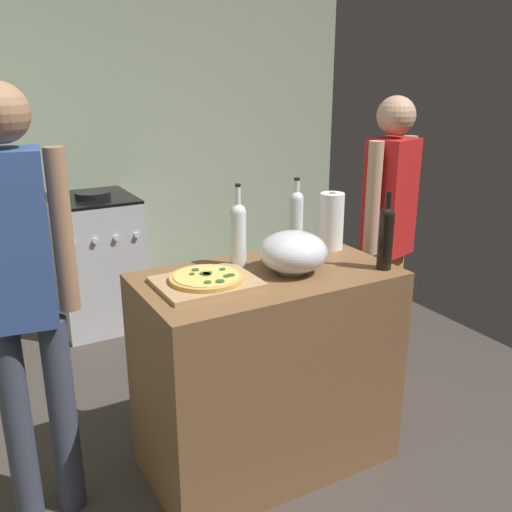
# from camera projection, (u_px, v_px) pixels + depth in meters

# --- Properties ---
(ground_plane) EXTENTS (4.38, 3.57, 0.02)m
(ground_plane) POSITION_uv_depth(u_px,v_px,m) (169.00, 393.00, 3.29)
(ground_plane) COLOR #3F3833
(kitchen_wall_rear) EXTENTS (4.38, 0.10, 2.60)m
(kitchen_wall_rear) POSITION_uv_depth(u_px,v_px,m) (84.00, 137.00, 4.15)
(kitchen_wall_rear) COLOR #99A889
(kitchen_wall_rear) RESTS_ON ground_plane
(counter) EXTENTS (1.11, 0.61, 0.94)m
(counter) POSITION_uv_depth(u_px,v_px,m) (267.00, 370.00, 2.59)
(counter) COLOR brown
(counter) RESTS_ON ground_plane
(cutting_board) EXTENTS (0.40, 0.32, 0.02)m
(cutting_board) POSITION_uv_depth(u_px,v_px,m) (206.00, 283.00, 2.31)
(cutting_board) COLOR tan
(cutting_board) RESTS_ON counter
(pizza) EXTENTS (0.30, 0.30, 0.03)m
(pizza) POSITION_uv_depth(u_px,v_px,m) (206.00, 278.00, 2.30)
(pizza) COLOR tan
(pizza) RESTS_ON cutting_board
(mixing_bowl) EXTENTS (0.30, 0.30, 0.18)m
(mixing_bowl) POSITION_uv_depth(u_px,v_px,m) (293.00, 252.00, 2.43)
(mixing_bowl) COLOR #B2B2B7
(mixing_bowl) RESTS_ON counter
(paper_towel_roll) EXTENTS (0.12, 0.12, 0.28)m
(paper_towel_roll) POSITION_uv_depth(u_px,v_px,m) (332.00, 221.00, 2.74)
(paper_towel_roll) COLOR white
(paper_towel_roll) RESTS_ON counter
(wine_bottle_clear) EXTENTS (0.07, 0.07, 0.35)m
(wine_bottle_clear) POSITION_uv_depth(u_px,v_px,m) (296.00, 218.00, 2.72)
(wine_bottle_clear) COLOR silver
(wine_bottle_clear) RESTS_ON counter
(wine_bottle_green) EXTENTS (0.06, 0.06, 0.35)m
(wine_bottle_green) POSITION_uv_depth(u_px,v_px,m) (386.00, 235.00, 2.45)
(wine_bottle_green) COLOR black
(wine_bottle_green) RESTS_ON counter
(wine_bottle_dark) EXTENTS (0.07, 0.07, 0.37)m
(wine_bottle_dark) POSITION_uv_depth(u_px,v_px,m) (238.00, 232.00, 2.48)
(wine_bottle_dark) COLOR silver
(wine_bottle_dark) RESTS_ON counter
(stove) EXTENTS (0.56, 0.63, 0.98)m
(stove) POSITION_uv_depth(u_px,v_px,m) (97.00, 261.00, 4.04)
(stove) COLOR #B7B7BC
(stove) RESTS_ON ground_plane
(person_in_stripes) EXTENTS (0.39, 0.23, 1.74)m
(person_in_stripes) POSITION_uv_depth(u_px,v_px,m) (22.00, 285.00, 2.09)
(person_in_stripes) COLOR #383D4C
(person_in_stripes) RESTS_ON ground_plane
(person_in_red) EXTENTS (0.38, 0.25, 1.65)m
(person_in_red) POSITION_uv_depth(u_px,v_px,m) (388.00, 229.00, 3.06)
(person_in_red) COLOR #D88C4C
(person_in_red) RESTS_ON ground_plane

